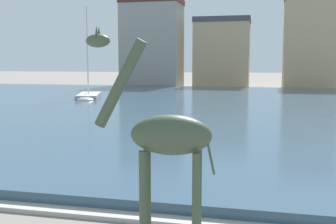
% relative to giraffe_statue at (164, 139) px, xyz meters
% --- Properties ---
extents(harbor_water, '(81.22, 48.37, 0.41)m').
position_rel_giraffe_statue_xyz_m(harbor_water, '(-2.59, 25.85, -2.16)').
color(harbor_water, '#334C60').
rests_on(harbor_water, ground).
extents(quay_edge_coping, '(81.22, 0.50, 0.12)m').
position_rel_giraffe_statue_xyz_m(quay_edge_coping, '(-2.59, 1.42, -2.31)').
color(quay_edge_coping, '#ADA89E').
rests_on(quay_edge_coping, ground).
extents(giraffe_statue, '(2.66, 0.71, 4.64)m').
position_rel_giraffe_statue_xyz_m(giraffe_statue, '(0.00, 0.00, 0.00)').
color(giraffe_statue, '#3D4C38').
rests_on(giraffe_statue, ground).
extents(sailboat_grey, '(3.77, 6.83, 9.25)m').
position_rel_giraffe_statue_xyz_m(sailboat_grey, '(-14.58, 28.81, -1.92)').
color(sailboat_grey, '#939399').
rests_on(sailboat_grey, ground).
extents(townhouse_wide_warehouse, '(9.12, 6.20, 13.48)m').
position_rel_giraffe_statue_xyz_m(townhouse_wide_warehouse, '(-14.73, 53.35, 4.39)').
color(townhouse_wide_warehouse, gray).
rests_on(townhouse_wide_warehouse, ground).
extents(townhouse_end_terrace, '(8.39, 5.63, 10.56)m').
position_rel_giraffe_statue_xyz_m(townhouse_end_terrace, '(-4.04, 54.64, 2.93)').
color(townhouse_end_terrace, tan).
rests_on(townhouse_end_terrace, ground).
extents(townhouse_narrow_midrow, '(7.44, 5.74, 13.56)m').
position_rel_giraffe_statue_xyz_m(townhouse_narrow_midrow, '(8.65, 53.91, 4.43)').
color(townhouse_narrow_midrow, tan).
rests_on(townhouse_narrow_midrow, ground).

